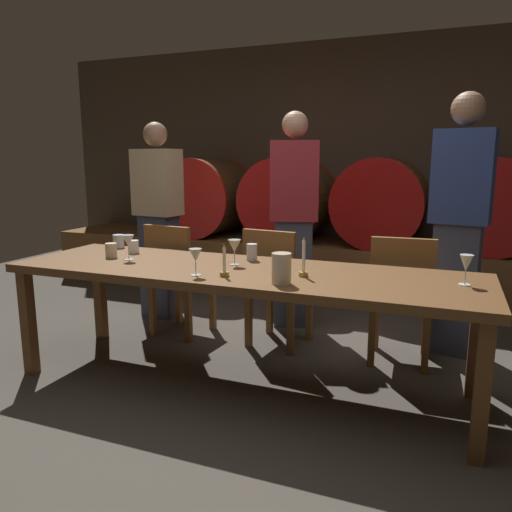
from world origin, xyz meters
name	(u,v)px	position (x,y,z in m)	size (l,w,h in m)	color
ground_plane	(236,397)	(0.00, 0.00, 0.00)	(8.97, 8.97, 0.00)	#3F3A33
back_wall	(346,166)	(0.00, 3.00, 1.29)	(6.90, 0.24, 2.59)	#473A2D
barrel_shelf	(332,268)	(0.00, 2.45, 0.27)	(6.21, 0.90, 0.55)	brown
wine_barrel_far_left	(207,197)	(-1.42, 2.45, 0.96)	(0.84, 0.83, 0.84)	#513319
wine_barrel_center_left	(289,199)	(-0.47, 2.45, 0.96)	(0.84, 0.83, 0.84)	brown
wine_barrel_center_right	(381,202)	(0.46, 2.45, 0.96)	(0.84, 0.83, 0.84)	brown
wine_barrel_far_right	(490,205)	(1.42, 2.45, 0.96)	(0.84, 0.83, 0.84)	brown
dining_table	(240,279)	(-0.05, 0.17, 0.66)	(2.80, 0.82, 0.73)	brown
chair_left	(176,274)	(-0.85, 0.79, 0.49)	(0.44, 0.44, 0.88)	brown
chair_center	(275,282)	(-0.06, 0.84, 0.49)	(0.45, 0.45, 0.88)	brown
chair_right	(401,294)	(0.83, 0.84, 0.49)	(0.42, 0.42, 0.88)	brown
guest_left	(158,220)	(-1.24, 1.17, 0.85)	(0.41, 0.28, 1.67)	#33384C
guest_center	(294,219)	(-0.09, 1.37, 0.89)	(0.43, 0.34, 1.74)	#33384C
guest_right	(459,223)	(1.15, 1.20, 0.93)	(0.41, 0.30, 1.80)	#33384C
candle_left	(224,268)	(-0.05, -0.04, 0.78)	(0.05, 0.05, 0.18)	olive
candle_right	(303,265)	(0.36, 0.12, 0.79)	(0.05, 0.05, 0.22)	olive
pitcher	(281,268)	(0.30, -0.08, 0.81)	(0.10, 0.10, 0.16)	beige
wine_glass_far_left	(128,242)	(-0.81, 0.15, 0.85)	(0.08, 0.08, 0.16)	white
wine_glass_center_left	(195,256)	(-0.20, -0.08, 0.84)	(0.07, 0.07, 0.15)	silver
wine_glass_center_right	(234,246)	(-0.12, 0.26, 0.84)	(0.08, 0.08, 0.16)	silver
wine_glass_far_right	(466,264)	(1.18, 0.24, 0.84)	(0.07, 0.07, 0.16)	silver
cup_far_left	(119,241)	(-1.16, 0.51, 0.77)	(0.08, 0.08, 0.09)	silver
cup_center_left	(111,250)	(-0.97, 0.18, 0.77)	(0.08, 0.08, 0.09)	beige
cup_center_right	(134,247)	(-0.93, 0.37, 0.77)	(0.07, 0.07, 0.09)	white
cup_far_right	(252,252)	(-0.07, 0.43, 0.78)	(0.07, 0.07, 0.11)	silver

